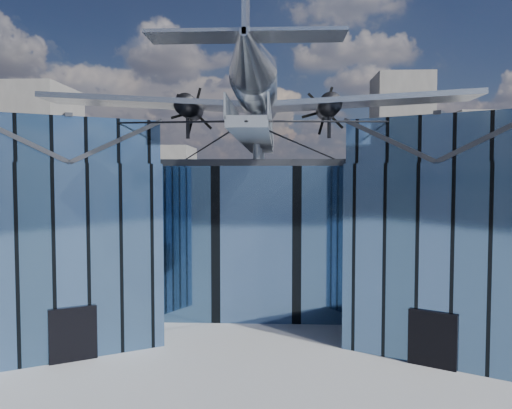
{
  "coord_description": "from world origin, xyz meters",
  "views": [
    {
      "loc": [
        1.3,
        -27.57,
        8.75
      ],
      "look_at": [
        0.0,
        2.0,
        7.2
      ],
      "focal_mm": 35.0,
      "sensor_mm": 36.0,
      "label": 1
    }
  ],
  "objects": [
    {
      "name": "ground_plane",
      "position": [
        0.0,
        0.0,
        0.0
      ],
      "size": [
        120.0,
        120.0,
        0.0
      ],
      "primitive_type": "plane",
      "color": "gray"
    },
    {
      "name": "museum",
      "position": [
        0.0,
        5.82,
        5.54
      ],
      "size": [
        32.88,
        24.5,
        17.6
      ],
      "color": "#496B96",
      "rests_on": "ground"
    },
    {
      "name": "bg_towers",
      "position": [
        1.45,
        50.49,
        10.01
      ],
      "size": [
        77.0,
        24.5,
        26.0
      ],
      "color": "slate",
      "rests_on": "ground"
    }
  ]
}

